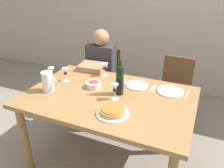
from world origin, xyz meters
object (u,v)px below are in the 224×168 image
object	(u,v)px
salad_bowl	(94,84)
dining_table	(109,104)
wine_glass_centre	(115,88)
diner_left	(98,75)
wine_bottle	(120,80)
baked_tart	(113,111)
dinner_plate_left_setting	(137,85)
water_pitcher	(48,83)
wine_glass_right_diner	(52,71)
wine_glass_spare	(105,67)
wine_glass_left_diner	(65,72)
chair_right	(174,89)
chair_left	(105,77)
dinner_plate_right_setting	(170,91)

from	to	relation	value
salad_bowl	dining_table	bearing A→B (deg)	-24.50
wine_glass_centre	diner_left	bearing A→B (deg)	126.78
wine_bottle	diner_left	bearing A→B (deg)	131.47
baked_tart	salad_bowl	size ratio (longest dim) A/B	1.87
wine_bottle	dinner_plate_left_setting	distance (m)	0.27
water_pitcher	salad_bowl	xyz separation A→B (m)	(0.35, 0.23, -0.05)
wine_glass_right_diner	dining_table	bearing A→B (deg)	-3.84
wine_glass_right_diner	wine_glass_spare	world-z (taller)	wine_glass_right_diner
dinner_plate_left_setting	wine_glass_left_diner	bearing A→B (deg)	-165.66
dining_table	dinner_plate_left_setting	bearing A→B (deg)	58.81
wine_glass_right_diner	chair_right	size ratio (longest dim) A/B	0.17
diner_left	chair_right	xyz separation A→B (m)	(0.90, 0.24, -0.12)
chair_left	diner_left	world-z (taller)	diner_left
wine_bottle	baked_tart	distance (m)	0.35
wine_glass_spare	dinner_plate_right_setting	distance (m)	0.73
baked_tart	wine_bottle	bearing A→B (deg)	102.69
salad_bowl	dinner_plate_left_setting	size ratio (longest dim) A/B	0.64
dinner_plate_right_setting	chair_right	xyz separation A→B (m)	(-0.04, 0.61, -0.27)
water_pitcher	dinner_plate_left_setting	distance (m)	0.84
dining_table	chair_right	size ratio (longest dim) A/B	1.72
diner_left	wine_glass_spare	bearing A→B (deg)	124.93
water_pitcher	wine_glass_spare	distance (m)	0.62
wine_bottle	dinner_plate_left_setting	bearing A→B (deg)	66.74
wine_glass_spare	baked_tart	bearing A→B (deg)	-59.99
chair_right	wine_bottle	bearing A→B (deg)	70.73
baked_tart	salad_bowl	distance (m)	0.49
salad_bowl	chair_left	distance (m)	0.89
baked_tart	wine_glass_right_diner	world-z (taller)	wine_glass_right_diner
wine_glass_right_diner	diner_left	distance (m)	0.69
dinner_plate_left_setting	chair_left	distance (m)	0.91
wine_glass_left_diner	chair_right	xyz separation A→B (m)	(0.98, 0.79, -0.36)
wine_glass_spare	diner_left	world-z (taller)	diner_left
wine_glass_right_diner	wine_glass_left_diner	bearing A→B (deg)	27.83
chair_left	dinner_plate_right_setting	bearing A→B (deg)	143.30
wine_glass_centre	chair_left	bearing A→B (deg)	119.89
baked_tart	water_pitcher	bearing A→B (deg)	170.64
dinner_plate_right_setting	salad_bowl	bearing A→B (deg)	-163.74
water_pitcher	wine_glass_spare	size ratio (longest dim) A/B	1.36
chair_right	chair_left	bearing A→B (deg)	5.69
dining_table	salad_bowl	world-z (taller)	salad_bowl
salad_bowl	chair_right	world-z (taller)	chair_right
water_pitcher	dinner_plate_left_setting	world-z (taller)	water_pitcher
wine_glass_spare	dining_table	bearing A→B (deg)	-60.33
wine_glass_left_diner	chair_right	size ratio (longest dim) A/B	0.16
water_pitcher	chair_left	size ratio (longest dim) A/B	0.22
wine_glass_centre	diner_left	world-z (taller)	diner_left
dining_table	wine_bottle	distance (m)	0.25
water_pitcher	diner_left	distance (m)	0.84
wine_bottle	wine_glass_right_diner	world-z (taller)	wine_bottle
chair_right	diner_left	bearing A→B (deg)	20.37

